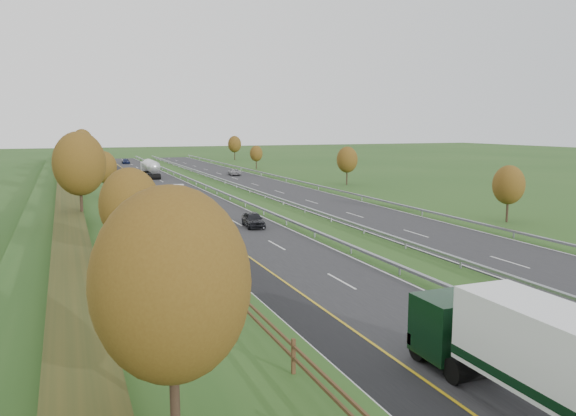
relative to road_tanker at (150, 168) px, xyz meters
name	(u,v)px	position (x,y,z in m)	size (l,w,h in m)	color
ground	(242,197)	(7.48, -36.36, -1.86)	(400.00, 400.00, 0.00)	#264B1A
near_carriageway	(179,196)	(-0.52, -31.36, -1.84)	(10.50, 200.00, 0.04)	#242427
far_carriageway	(285,191)	(15.98, -31.36, -1.84)	(10.50, 200.00, 0.04)	#242427
hard_shoulder	(152,197)	(-4.27, -31.36, -1.84)	(3.00, 200.00, 0.04)	black
lane_markings	(222,194)	(5.88, -31.48, -1.81)	(26.75, 200.00, 0.01)	silver
embankment_left	(83,193)	(-13.52, -31.36, -0.86)	(12.00, 200.00, 2.00)	#264B1A
hedge_left	(66,182)	(-15.52, -31.36, 0.69)	(2.20, 180.00, 1.10)	#2B3314
fence_left	(117,180)	(-9.02, -31.77, 0.87)	(0.12, 189.06, 1.20)	#422B19
median_barrier_near	(217,190)	(5.18, -31.36, -1.25)	(0.32, 200.00, 0.71)	gray
median_barrier_far	(250,189)	(10.28, -31.36, -1.25)	(0.32, 200.00, 0.71)	gray
outer_barrier_far	(318,186)	(21.78, -31.36, -1.25)	(0.32, 200.00, 0.71)	gray
trees_left	(84,155)	(-13.17, -34.73, 4.51)	(6.64, 164.30, 7.66)	#2D2116
trees_far	(293,154)	(29.27, -2.15, 2.38)	(8.45, 118.60, 7.12)	#2D2116
road_tanker	(150,168)	(0.00, 0.00, 0.00)	(2.40, 11.22, 3.46)	silver
car_dark_near	(253,219)	(1.62, -59.33, -1.07)	(1.77, 4.41, 1.50)	black
car_silver_mid	(179,189)	(0.06, -28.67, -1.14)	(1.45, 4.15, 1.37)	silver
car_small_far	(126,161)	(-0.39, 42.88, -1.18)	(1.79, 4.40, 1.28)	#141D41
car_oncoming	(234,172)	(16.59, -1.64, -1.17)	(2.17, 4.70, 1.31)	#9F9FA3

